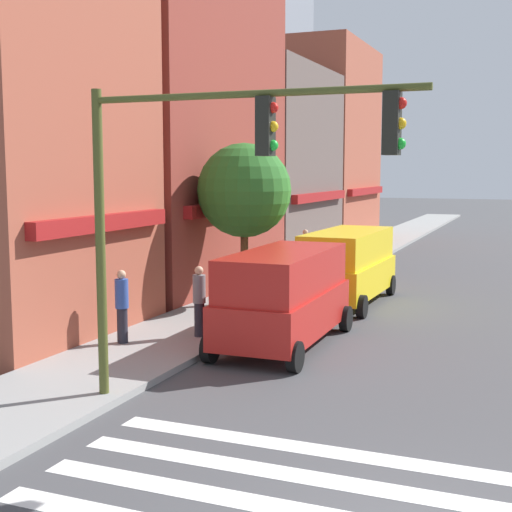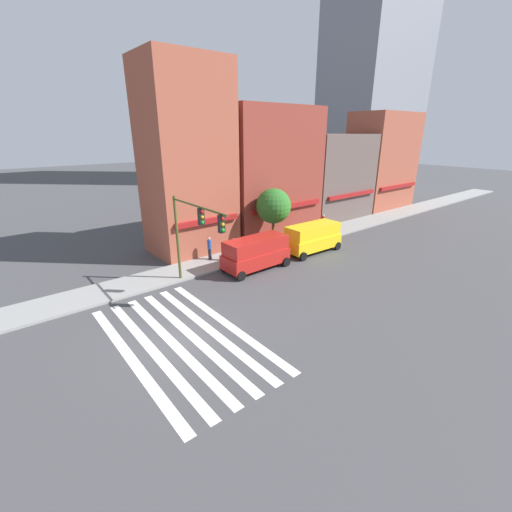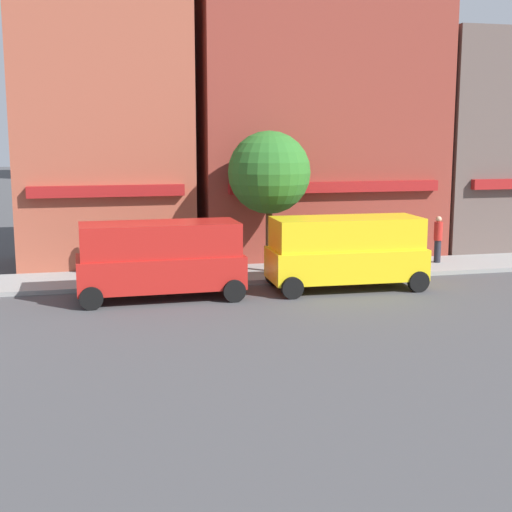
# 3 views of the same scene
# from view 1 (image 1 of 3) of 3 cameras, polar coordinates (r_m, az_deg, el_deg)

# --- Properties ---
(storefront_row) EXTENTS (35.29, 5.30, 14.58)m
(storefront_row) POSITION_cam_1_polar(r_m,az_deg,el_deg) (31.00, -1.95, 9.92)
(storefront_row) COLOR #9E4C38
(storefront_row) RESTS_ON ground_plane
(traffic_signal) EXTENTS (0.32, 5.95, 5.71)m
(traffic_signal) POSITION_cam_1_polar(r_m,az_deg,el_deg) (12.06, -3.52, 6.52)
(traffic_signal) COLOR #474C1E
(traffic_signal) RESTS_ON ground_plane
(van_red) EXTENTS (5.03, 2.22, 2.34)m
(van_red) POSITION_cam_1_polar(r_m,az_deg,el_deg) (17.35, 2.27, -3.05)
(van_red) COLOR #B21E19
(van_red) RESTS_ON ground_plane
(van_yellow) EXTENTS (5.05, 2.22, 2.34)m
(van_yellow) POSITION_cam_1_polar(r_m,az_deg,el_deg) (23.01, 7.32, -0.62)
(van_yellow) COLOR yellow
(van_yellow) RESTS_ON ground_plane
(pedestrian_grey_coat) EXTENTS (0.32, 0.32, 1.77)m
(pedestrian_grey_coat) POSITION_cam_1_polar(r_m,az_deg,el_deg) (17.78, -4.57, -3.52)
(pedestrian_grey_coat) COLOR #23232D
(pedestrian_grey_coat) RESTS_ON sidewalk_left
(pedestrian_red_jacket) EXTENTS (0.32, 0.32, 1.77)m
(pedestrian_red_jacket) POSITION_cam_1_polar(r_m,az_deg,el_deg) (28.46, 3.97, 0.43)
(pedestrian_red_jacket) COLOR #23232D
(pedestrian_red_jacket) RESTS_ON sidewalk_left
(pedestrian_blue_shirt) EXTENTS (0.32, 0.32, 1.77)m
(pedestrian_blue_shirt) POSITION_cam_1_polar(r_m,az_deg,el_deg) (17.36, -10.68, -3.88)
(pedestrian_blue_shirt) COLOR #23232D
(pedestrian_blue_shirt) RESTS_ON sidewalk_left
(street_tree) EXTENTS (2.90, 2.90, 4.95)m
(street_tree) POSITION_cam_1_polar(r_m,az_deg,el_deg) (21.96, -0.95, 5.24)
(street_tree) COLOR brown
(street_tree) RESTS_ON sidewalk_left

